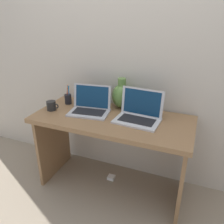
# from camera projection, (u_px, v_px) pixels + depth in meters

# --- Properties ---
(ground_plane) EXTENTS (6.00, 6.00, 0.00)m
(ground_plane) POSITION_uv_depth(u_px,v_px,m) (112.00, 185.00, 2.23)
(ground_plane) COLOR gray
(back_wall) EXTENTS (4.40, 0.04, 2.40)m
(back_wall) POSITION_uv_depth(u_px,v_px,m) (126.00, 56.00, 2.02)
(back_wall) COLOR beige
(back_wall) RESTS_ON ground
(desk) EXTENTS (1.35, 0.60, 0.74)m
(desk) POSITION_uv_depth(u_px,v_px,m) (112.00, 135.00, 1.99)
(desk) COLOR olive
(desk) RESTS_ON ground
(laptop_left) EXTENTS (0.37, 0.28, 0.23)m
(laptop_left) POSITION_uv_depth(u_px,v_px,m) (90.00, 105.00, 2.01)
(laptop_left) COLOR #B2B2B7
(laptop_left) RESTS_ON desk
(laptop_right) EXTENTS (0.38, 0.27, 0.25)m
(laptop_right) POSITION_uv_depth(u_px,v_px,m) (139.00, 112.00, 1.86)
(laptop_right) COLOR silver
(laptop_right) RESTS_ON desk
(green_vase) EXTENTS (0.18, 0.18, 0.28)m
(green_vase) POSITION_uv_depth(u_px,v_px,m) (122.00, 95.00, 2.08)
(green_vase) COLOR #5B843D
(green_vase) RESTS_ON desk
(coffee_mug) EXTENTS (0.12, 0.08, 0.08)m
(coffee_mug) POSITION_uv_depth(u_px,v_px,m) (51.00, 106.00, 2.05)
(coffee_mug) COLOR black
(coffee_mug) RESTS_ON desk
(pen_cup) EXTENTS (0.07, 0.07, 0.19)m
(pen_cup) POSITION_uv_depth(u_px,v_px,m) (68.00, 99.00, 2.19)
(pen_cup) COLOR black
(pen_cup) RESTS_ON desk
(power_brick) EXTENTS (0.07, 0.07, 0.03)m
(power_brick) POSITION_uv_depth(u_px,v_px,m) (111.00, 177.00, 2.31)
(power_brick) COLOR white
(power_brick) RESTS_ON ground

